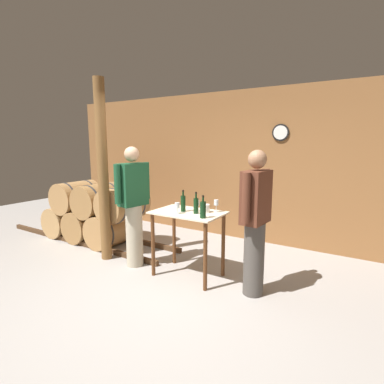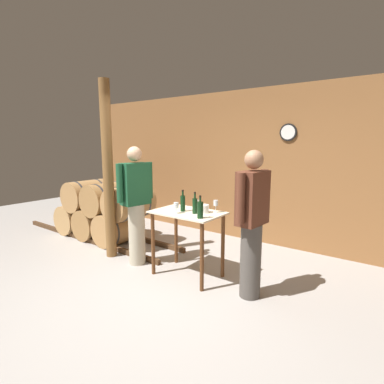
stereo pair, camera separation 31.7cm
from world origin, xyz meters
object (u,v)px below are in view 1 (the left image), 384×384
(wine_bottle_left, at_px, (196,205))
(ice_bucket, at_px, (205,208))
(wine_glass_near_right, at_px, (216,203))
(wooden_post, at_px, (103,172))
(person_visitor_with_scarf, at_px, (255,220))
(wine_bottle_center, at_px, (203,209))
(wine_glass_near_left, at_px, (177,206))
(wine_bottle_far_left, at_px, (183,203))
(person_host, at_px, (133,204))
(wine_glass_near_center, at_px, (197,203))

(wine_bottle_left, bearing_deg, ice_bucket, 59.25)
(wine_glass_near_right, bearing_deg, wooden_post, -168.62)
(wine_glass_near_right, relative_size, person_visitor_with_scarf, 0.09)
(wine_bottle_center, distance_m, wine_glass_near_left, 0.39)
(wine_bottle_far_left, distance_m, person_host, 0.79)
(wine_bottle_far_left, xyz_separation_m, wine_glass_near_right, (0.38, 0.20, 0.00))
(wine_bottle_center, bearing_deg, wine_bottle_left, 140.89)
(wine_glass_near_right, distance_m, person_visitor_with_scarf, 0.65)
(wine_bottle_left, xyz_separation_m, wine_glass_near_center, (-0.05, 0.10, 0.00))
(wooden_post, height_order, ice_bucket, wooden_post)
(wine_glass_near_left, xyz_separation_m, person_visitor_with_scarf, (0.99, 0.14, -0.08))
(wine_glass_near_left, relative_size, person_visitor_with_scarf, 0.08)
(person_host, bearing_deg, person_visitor_with_scarf, 3.42)
(wine_bottle_center, xyz_separation_m, wine_glass_near_left, (-0.39, 0.02, -0.01))
(wooden_post, relative_size, wine_glass_near_left, 18.87)
(wooden_post, distance_m, ice_bucket, 1.68)
(wooden_post, relative_size, wine_glass_near_center, 17.66)
(wine_glass_near_right, bearing_deg, ice_bucket, -138.78)
(wine_bottle_center, xyz_separation_m, wine_glass_near_center, (-0.24, 0.26, 0.00))
(wine_bottle_center, height_order, ice_bucket, wine_bottle_center)
(wine_bottle_center, relative_size, wine_glass_near_center, 1.82)
(wine_bottle_left, relative_size, wine_bottle_center, 1.01)
(wooden_post, height_order, wine_bottle_far_left, wooden_post)
(wine_glass_near_left, height_order, wine_glass_near_center, wine_glass_near_center)
(wooden_post, xyz_separation_m, wine_glass_near_right, (1.72, 0.35, -0.35))
(wine_glass_near_left, distance_m, ice_bucket, 0.37)
(wine_bottle_left, xyz_separation_m, person_visitor_with_scarf, (0.79, 0.01, -0.09))
(wine_bottle_far_left, bearing_deg, wooden_post, -173.94)
(wine_bottle_far_left, relative_size, person_visitor_with_scarf, 0.17)
(person_host, bearing_deg, wine_glass_near_right, 14.97)
(wine_glass_near_right, xyz_separation_m, person_visitor_with_scarf, (0.61, -0.21, -0.10))
(wooden_post, bearing_deg, person_visitor_with_scarf, 3.46)
(ice_bucket, height_order, person_host, person_host)
(wooden_post, distance_m, wine_glass_near_left, 1.39)
(wine_glass_near_left, distance_m, wine_glass_near_right, 0.51)
(wine_bottle_far_left, xyz_separation_m, wine_bottle_center, (0.39, -0.16, -0.01))
(wine_bottle_far_left, height_order, wine_bottle_left, wine_bottle_far_left)
(wine_glass_near_center, xyz_separation_m, ice_bucket, (0.12, 0.01, -0.06))
(wine_bottle_center, height_order, wine_glass_near_right, wine_bottle_center)
(wine_bottle_left, relative_size, person_visitor_with_scarf, 0.16)
(wine_bottle_left, xyz_separation_m, person_host, (-0.98, -0.10, -0.08))
(wine_glass_near_left, height_order, ice_bucket, wine_glass_near_left)
(wine_glass_near_center, distance_m, wine_glass_near_right, 0.25)
(wine_bottle_center, height_order, person_host, person_host)
(wooden_post, bearing_deg, wine_bottle_left, 4.98)
(wine_bottle_center, bearing_deg, wine_glass_near_right, 91.79)
(wine_bottle_left, height_order, wine_glass_near_left, wine_bottle_left)
(wooden_post, height_order, wine_bottle_center, wooden_post)
(wine_glass_near_right, bearing_deg, person_visitor_with_scarf, -18.60)
(wine_bottle_center, bearing_deg, wine_glass_near_center, 132.97)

